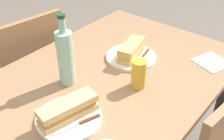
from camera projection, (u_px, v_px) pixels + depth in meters
The scene contains 11 objects.
dining_table at pixel (112, 92), 1.35m from camera, with size 1.18×0.84×0.72m.
chair_near at pixel (29, 70), 1.73m from camera, with size 0.45×0.45×0.85m.
plate_near at pixel (131, 57), 1.39m from camera, with size 0.24×0.24×0.01m, color silver.
baguette_sandwich_near at pixel (131, 50), 1.37m from camera, with size 0.19×0.11×0.07m.
knife_near at pixel (143, 57), 1.37m from camera, with size 0.18×0.05×0.01m.
plate_far at pixel (69, 118), 1.04m from camera, with size 0.24×0.24×0.01m, color silver.
baguette_sandwich_far at pixel (68, 110), 1.02m from camera, with size 0.23×0.12×0.07m.
knife_far at pixel (80, 123), 1.01m from camera, with size 0.17×0.07×0.01m.
water_bottle at pixel (65, 57), 1.17m from camera, with size 0.07×0.07×0.31m.
beer_glass at pixel (138, 74), 1.18m from camera, with size 0.06×0.06×0.12m, color gold.
paper_napkin at pixel (212, 62), 1.36m from camera, with size 0.14×0.14×0.00m, color white.
Camera 1 is at (0.82, 0.66, 1.46)m, focal length 46.53 mm.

